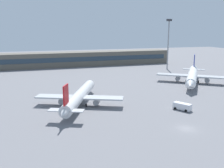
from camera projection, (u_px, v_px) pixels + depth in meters
name	position (u px, v px, depth m)	size (l,w,h in m)	color
ground_plane	(125.00, 91.00, 97.25)	(400.00, 400.00, 0.00)	slate
terminal_building	(85.00, 59.00, 163.59)	(114.34, 12.13, 9.00)	#5B564C
airplane_near	(80.00, 96.00, 78.62)	(26.34, 36.54, 9.62)	silver
airplane_mid	(192.00, 76.00, 109.82)	(30.61, 37.08, 10.98)	white
service_van_white	(182.00, 106.00, 73.73)	(4.27, 5.52, 2.08)	white
floodlight_tower_west	(168.00, 41.00, 146.32)	(3.20, 0.80, 28.92)	gray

